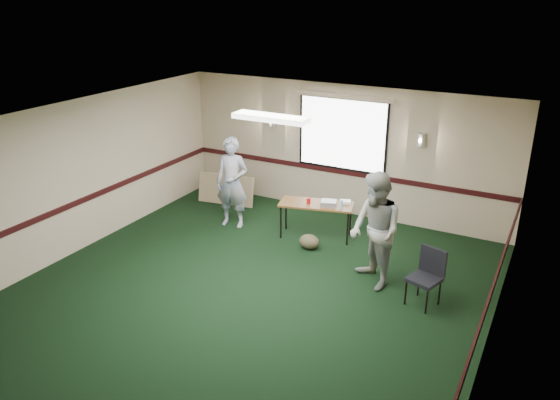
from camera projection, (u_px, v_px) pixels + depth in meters
The scene contains 13 objects.
ground at pixel (240, 300), 8.37m from camera, with size 8.00×8.00×0.00m, color black.
room_shell at pixel (302, 165), 9.53m from camera, with size 8.00×8.02×8.00m.
folding_table at pixel (316, 206), 10.25m from camera, with size 1.47×0.88×0.69m.
projector at pixel (329, 203), 10.11m from camera, with size 0.28×0.24×0.09m, color gray.
game_console at pixel (345, 202), 10.24m from camera, with size 0.20×0.16×0.05m, color white.
red_cup at pixel (308, 201), 10.20m from camera, with size 0.08×0.08×0.12m, color #B40C0D.
water_bottle at pixel (341, 204), 9.94m from camera, with size 0.05×0.05×0.18m, color #96DAF5.
duffel_bag at pixel (309, 242), 9.96m from camera, with size 0.38×0.29×0.27m, color brown.
cable_coil at pixel (308, 241), 10.26m from camera, with size 0.28×0.28×0.01m, color red.
folded_table at pixel (226, 190), 11.95m from camera, with size 1.28×0.06×0.66m, color tan.
conference_chair at pixel (428, 272), 8.13m from camera, with size 0.54×0.55×0.88m.
person_left at pixel (232, 183), 10.66m from camera, with size 0.66×0.43×1.81m, color #456098.
person_right at pixel (375, 231), 8.48m from camera, with size 0.91×0.71×1.88m, color #6783A1.
Camera 1 is at (3.94, -6.08, 4.50)m, focal length 35.00 mm.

